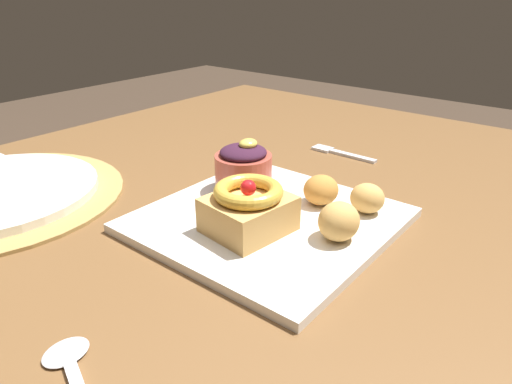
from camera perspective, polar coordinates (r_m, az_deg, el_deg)
dining_table at (r=0.73m, az=-4.47°, el=-7.08°), size 1.25×0.95×0.73m
front_plate at (r=0.60m, az=1.50°, el=-3.47°), size 0.29×0.29×0.01m
cake_slice at (r=0.55m, az=-0.94°, el=-2.01°), size 0.10×0.09×0.07m
berry_ramekin at (r=0.65m, az=-1.55°, el=2.95°), size 0.08×0.08×0.08m
fritter_front at (r=0.61m, az=13.56°, el=-0.75°), size 0.04×0.04×0.04m
fritter_middle at (r=0.54m, az=10.18°, el=-3.57°), size 0.05×0.05×0.05m
fritter_back at (r=0.62m, az=8.01°, el=0.26°), size 0.05×0.05×0.04m
fork at (r=0.86m, az=10.17°, el=4.81°), size 0.03×0.13×0.00m
spoon at (r=0.42m, az=-21.63°, el=-20.06°), size 0.06×0.12×0.00m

